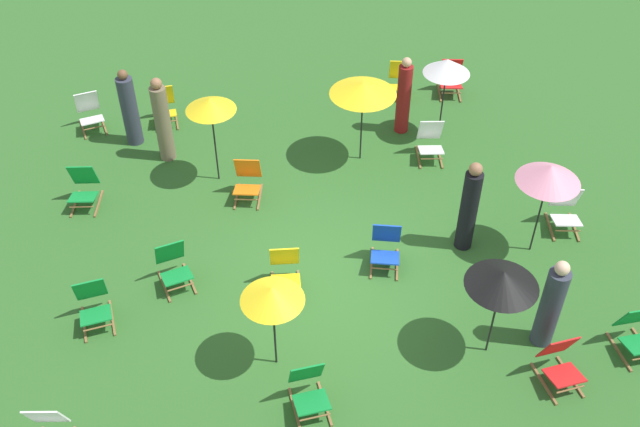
% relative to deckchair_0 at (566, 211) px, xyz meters
% --- Properties ---
extents(ground_plane, '(40.00, 40.00, 0.00)m').
position_rel_deckchair_0_xyz_m(ground_plane, '(-4.37, -0.54, -0.37)').
color(ground_plane, '#2D6026').
extents(deckchair_0, '(0.64, 0.85, 0.83)m').
position_rel_deckchair_0_xyz_m(deckchair_0, '(0.00, 0.00, 0.00)').
color(deckchair_0, olive).
rests_on(deckchair_0, ground).
extents(deckchair_1, '(0.48, 0.76, 0.83)m').
position_rel_deckchair_0_xyz_m(deckchair_1, '(-0.20, -2.81, 0.00)').
color(deckchair_1, olive).
rests_on(deckchair_1, ground).
extents(deckchair_2, '(0.62, 0.84, 0.83)m').
position_rel_deckchair_0_xyz_m(deckchair_2, '(-8.48, 4.97, 0.00)').
color(deckchair_2, olive).
rests_on(deckchair_2, ground).
extents(deckchair_3, '(0.51, 0.78, 0.83)m').
position_rel_deckchair_0_xyz_m(deckchair_3, '(-5.24, -2.82, 0.00)').
color(deckchair_3, olive).
rests_on(deckchair_3, ground).
extents(deckchair_4, '(0.65, 0.85, 0.83)m').
position_rel_deckchair_0_xyz_m(deckchair_4, '(-5.49, 2.00, 0.00)').
color(deckchair_4, olive).
rests_on(deckchair_4, ground).
extents(deckchair_5, '(0.63, 0.85, 0.83)m').
position_rel_deckchair_0_xyz_m(deckchair_5, '(-0.51, 4.77, 0.00)').
color(deckchair_5, olive).
rests_on(deckchair_5, ground).
extents(deckchair_7, '(0.50, 0.77, 0.83)m').
position_rel_deckchair_0_xyz_m(deckchair_7, '(-6.92, 4.90, 0.00)').
color(deckchair_7, olive).
rests_on(deckchair_7, ground).
extents(deckchair_8, '(0.60, 0.83, 0.83)m').
position_rel_deckchair_0_xyz_m(deckchair_8, '(-8.51, 2.40, 0.00)').
color(deckchair_8, olive).
rests_on(deckchair_8, ground).
extents(deckchair_9, '(0.63, 0.84, 0.83)m').
position_rel_deckchair_0_xyz_m(deckchair_9, '(-6.97, 0.01, 0.00)').
color(deckchair_9, olive).
rests_on(deckchair_9, ground).
extents(deckchair_10, '(0.68, 0.87, 0.83)m').
position_rel_deckchair_0_xyz_m(deckchair_10, '(-3.42, -0.26, 0.00)').
color(deckchair_10, olive).
rests_on(deckchair_10, ground).
extents(deckchair_11, '(0.66, 0.86, 0.83)m').
position_rel_deckchair_0_xyz_m(deckchair_11, '(-1.66, 4.92, 0.00)').
color(deckchair_11, olive).
rests_on(deckchair_11, ground).
extents(deckchair_12, '(0.61, 0.83, 0.83)m').
position_rel_deckchair_0_xyz_m(deckchair_12, '(-1.72, 2.51, 0.00)').
color(deckchair_12, olive).
rests_on(deckchair_12, ground).
extents(deckchair_13, '(0.53, 0.79, 0.83)m').
position_rel_deckchair_0_xyz_m(deckchair_13, '(-1.58, -3.11, 0.00)').
color(deckchair_13, olive).
rests_on(deckchair_13, ground).
extents(deckchair_14, '(0.57, 0.81, 0.83)m').
position_rel_deckchair_0_xyz_m(deckchair_14, '(-5.18, -0.47, 0.00)').
color(deckchair_14, olive).
rests_on(deckchair_14, ground).
extents(deckchair_15, '(0.57, 0.81, 0.83)m').
position_rel_deckchair_0_xyz_m(deckchair_15, '(-8.25, -0.59, 0.00)').
color(deckchair_15, olive).
rests_on(deckchair_15, ground).
extents(umbrella_0, '(1.29, 1.29, 1.77)m').
position_rel_deckchair_0_xyz_m(umbrella_0, '(-3.11, 2.74, 1.27)').
color(umbrella_0, black).
rests_on(umbrella_0, ground).
extents(umbrella_1, '(0.94, 0.94, 1.84)m').
position_rel_deckchair_0_xyz_m(umbrella_1, '(-6.00, 2.64, 1.35)').
color(umbrella_1, black).
rests_on(umbrella_1, ground).
extents(umbrella_2, '(1.06, 1.06, 1.85)m').
position_rel_deckchair_0_xyz_m(umbrella_2, '(-0.82, -0.46, 1.32)').
color(umbrella_2, black).
rests_on(umbrella_2, ground).
extents(umbrella_3, '(1.06, 1.06, 1.71)m').
position_rel_deckchair_0_xyz_m(umbrella_3, '(-2.39, -2.40, 1.20)').
color(umbrella_3, black).
rests_on(umbrella_3, ground).
extents(umbrella_4, '(0.91, 0.91, 1.64)m').
position_rel_deckchair_0_xyz_m(umbrella_4, '(-5.58, -1.98, 1.14)').
color(umbrella_4, black).
rests_on(umbrella_4, ground).
extents(umbrella_5, '(0.94, 0.94, 1.81)m').
position_rel_deckchair_0_xyz_m(umbrella_5, '(-1.29, 3.18, 1.28)').
color(umbrella_5, black).
rests_on(umbrella_5, ground).
extents(person_0, '(0.38, 0.38, 1.73)m').
position_rel_deckchair_0_xyz_m(person_0, '(-2.01, 3.54, 0.45)').
color(person_0, maroon).
rests_on(person_0, ground).
extents(person_1, '(0.35, 0.35, 1.81)m').
position_rel_deckchair_0_xyz_m(person_1, '(-1.94, -0.12, 0.49)').
color(person_1, black).
rests_on(person_1, ground).
extents(person_2, '(0.33, 0.33, 1.69)m').
position_rel_deckchair_0_xyz_m(person_2, '(-1.49, -2.39, 0.42)').
color(person_2, '#333847').
rests_on(person_2, ground).
extents(person_3, '(0.39, 0.39, 1.84)m').
position_rel_deckchair_0_xyz_m(person_3, '(-6.94, 3.55, 0.50)').
color(person_3, '#72664C').
rests_on(person_3, ground).
extents(person_4, '(0.47, 0.47, 1.70)m').
position_rel_deckchair_0_xyz_m(person_4, '(-7.58, 4.24, 0.42)').
color(person_4, '#333847').
rests_on(person_4, ground).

